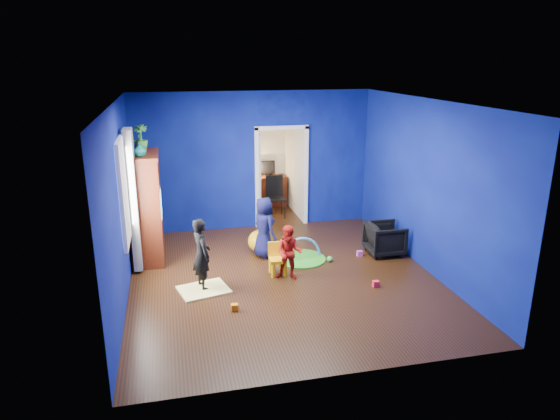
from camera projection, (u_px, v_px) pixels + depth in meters
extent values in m
cube|color=black|center=(283.00, 278.00, 8.36)|extent=(5.00, 5.50, 0.01)
cube|color=white|center=(284.00, 102.00, 7.51)|extent=(5.00, 5.50, 0.01)
cube|color=navy|center=(254.00, 161.00, 10.50)|extent=(5.00, 0.02, 2.90)
cube|color=navy|center=(341.00, 260.00, 5.37)|extent=(5.00, 0.02, 2.90)
cube|color=navy|center=(120.00, 204.00, 7.41)|extent=(0.02, 5.50, 2.90)
cube|color=navy|center=(427.00, 186.00, 8.47)|extent=(0.02, 5.50, 2.90)
imported|color=black|center=(385.00, 239.00, 9.31)|extent=(0.67, 0.65, 0.60)
imported|color=black|center=(202.00, 254.00, 7.83)|extent=(0.39, 0.49, 1.17)
imported|color=#0E1736|center=(264.00, 227.00, 9.11)|extent=(0.55, 0.65, 1.13)
imported|color=red|center=(289.00, 253.00, 8.21)|extent=(0.55, 0.49, 0.93)
imported|color=#0C5C62|center=(140.00, 150.00, 8.30)|extent=(0.23, 0.23, 0.22)
imported|color=#2E8031|center=(140.00, 138.00, 8.75)|extent=(0.30, 0.30, 0.46)
cube|color=#3D150A|center=(145.00, 207.00, 8.90)|extent=(0.58, 1.14, 1.96)
cube|color=silver|center=(148.00, 205.00, 8.90)|extent=(0.46, 0.70, 0.54)
cube|color=#F2E07A|center=(204.00, 290.00, 7.90)|extent=(0.87, 0.77, 0.03)
sphere|color=yellow|center=(259.00, 241.00, 9.44)|extent=(0.42, 0.42, 0.42)
cube|color=yellow|center=(278.00, 261.00, 8.43)|extent=(0.30, 0.30, 0.50)
cylinder|color=#3B9722|center=(300.00, 259.00, 9.13)|extent=(0.92, 0.92, 0.02)
torus|color=#3F8CD8|center=(300.00, 258.00, 9.13)|extent=(0.82, 0.19, 0.82)
cube|color=white|center=(122.00, 192.00, 7.71)|extent=(0.03, 0.95, 1.55)
cube|color=slate|center=(133.00, 201.00, 8.33)|extent=(0.14, 0.42, 2.40)
cube|color=white|center=(281.00, 178.00, 10.75)|extent=(1.16, 0.10, 2.10)
cube|color=#3D140A|center=(268.00, 191.00, 12.35)|extent=(0.88, 0.44, 0.75)
cube|color=black|center=(267.00, 167.00, 12.29)|extent=(0.40, 0.05, 0.32)
sphere|color=#FFD88C|center=(256.00, 169.00, 12.19)|extent=(0.14, 0.14, 0.14)
cube|color=black|center=(276.00, 198.00, 11.43)|extent=(0.40, 0.40, 0.92)
cube|color=white|center=(266.00, 124.00, 11.97)|extent=(0.88, 0.24, 0.04)
cube|color=#FA293A|center=(376.00, 284.00, 8.03)|extent=(0.10, 0.08, 0.10)
sphere|color=blue|center=(377.00, 239.00, 10.01)|extent=(0.11, 0.11, 0.11)
cube|color=orange|center=(235.00, 307.00, 7.28)|extent=(0.10, 0.08, 0.10)
sphere|color=green|center=(330.00, 259.00, 9.01)|extent=(0.11, 0.11, 0.11)
cube|color=#C148A4|center=(360.00, 253.00, 9.28)|extent=(0.10, 0.08, 0.10)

